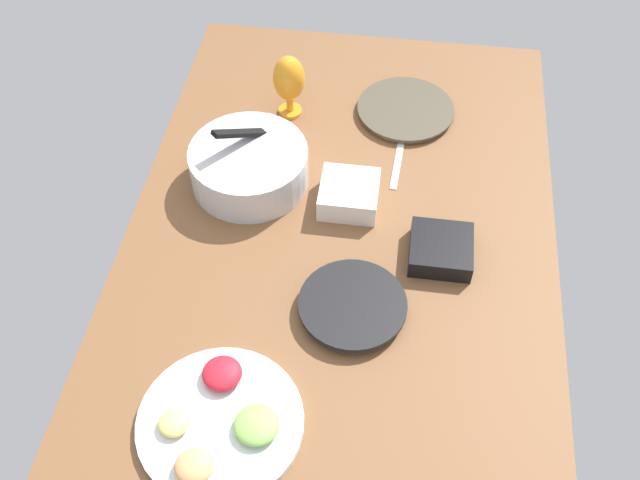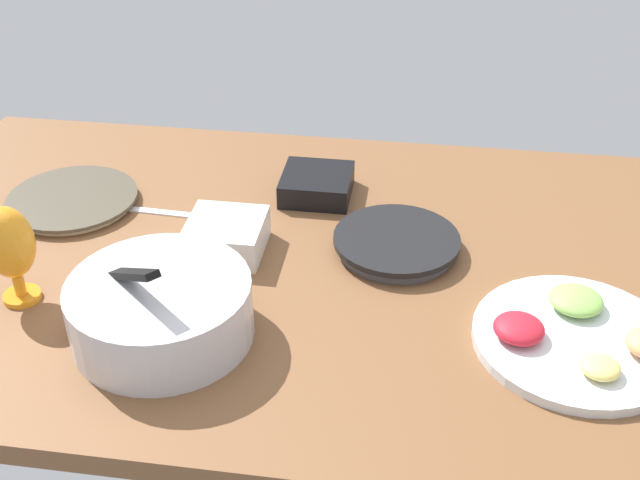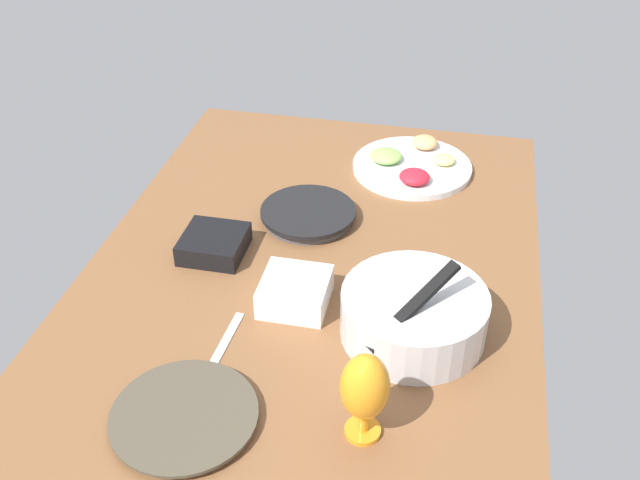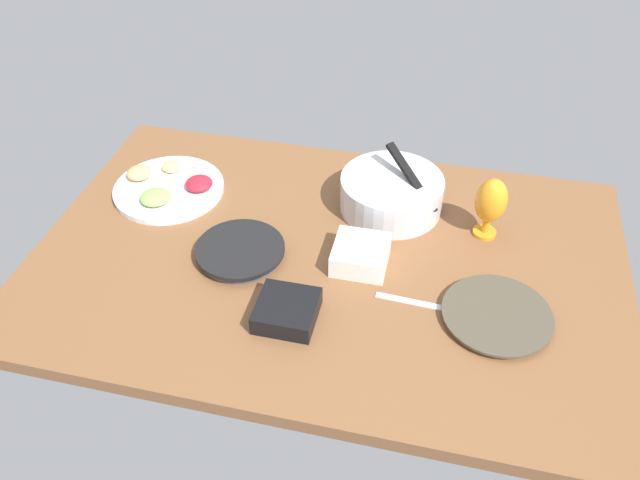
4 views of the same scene
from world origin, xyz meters
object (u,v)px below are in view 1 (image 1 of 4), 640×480
mixing_bowl (249,165)px  square_bowl_white (349,193)px  dinner_plate_left (352,306)px  hurricane_glass_orange (289,80)px  dinner_plate_right (406,110)px  fruit_platter (220,421)px  square_bowl_black (441,249)px

mixing_bowl → square_bowl_white: 26.47cm
dinner_plate_left → hurricane_glass_orange: hurricane_glass_orange is taller
dinner_plate_right → fruit_platter: fruit_platter is taller
hurricane_glass_orange → square_bowl_black: size_ratio=1.27×
dinner_plate_left → dinner_plate_right: (68.47, -7.47, -0.61)cm
mixing_bowl → dinner_plate_right: bearing=-50.0°
fruit_platter → square_bowl_white: size_ratio=2.33×
dinner_plate_right → square_bowl_white: square_bowl_white is taller
fruit_platter → square_bowl_black: 64.60cm
dinner_plate_left → square_bowl_black: square_bowl_black is taller
fruit_platter → hurricane_glass_orange: 95.75cm
hurricane_glass_orange → mixing_bowl: bearing=168.2°
dinner_plate_left → fruit_platter: 38.54cm
square_bowl_black → fruit_platter: bearing=139.6°
dinner_plate_right → mixing_bowl: (-31.88, 37.97, 4.60)cm
mixing_bowl → hurricane_glass_orange: bearing=-11.8°
mixing_bowl → fruit_platter: mixing_bowl is taller
dinner_plate_right → dinner_plate_left: bearing=173.8°
hurricane_glass_orange → square_bowl_white: size_ratio=1.29×
fruit_platter → hurricane_glass_orange: (95.24, 1.66, 9.67)cm
hurricane_glass_orange → square_bowl_black: hurricane_glass_orange is taller
dinner_plate_right → hurricane_glass_orange: size_ratio=1.46×
dinner_plate_left → square_bowl_white: size_ratio=1.69×
mixing_bowl → square_bowl_white: mixing_bowl is taller
square_bowl_white → hurricane_glass_orange: bearing=32.2°
square_bowl_white → dinner_plate_right: bearing=-18.3°
dinner_plate_right → mixing_bowl: mixing_bowl is taller
fruit_platter → square_bowl_white: square_bowl_white is taller
square_bowl_black → dinner_plate_left: bearing=134.1°
dinner_plate_left → dinner_plate_right: dinner_plate_left is taller
square_bowl_black → square_bowl_white: square_bowl_white is taller
fruit_platter → hurricane_glass_orange: size_ratio=1.81×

